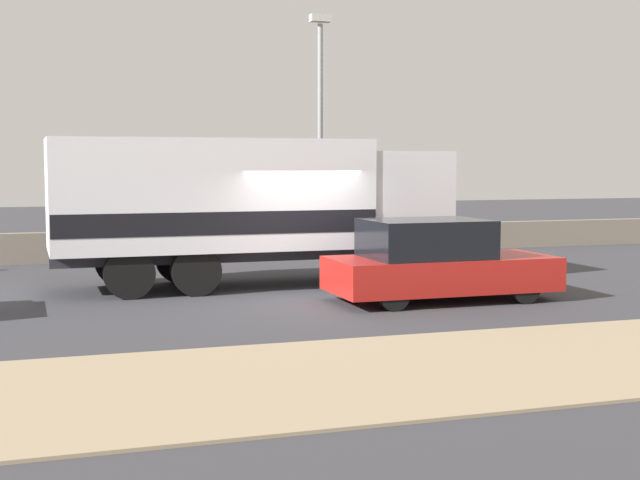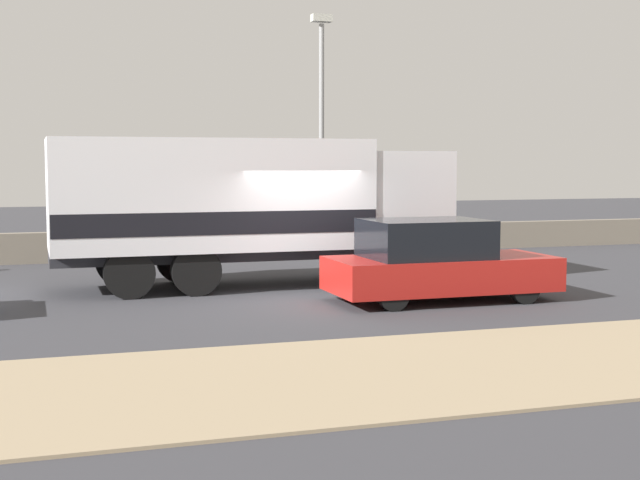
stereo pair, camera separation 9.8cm
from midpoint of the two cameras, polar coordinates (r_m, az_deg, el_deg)
The scene contains 6 objects.
ground_plane at distance 17.72m, azimuth -0.55°, elevation -3.66°, with size 80.00×80.00×0.00m, color #38383D.
dirt_shoulder_foreground at distance 11.85m, azimuth 9.12°, elevation -7.95°, with size 60.00×4.20×0.04m.
stone_wall_backdrop at distance 25.28m, azimuth -6.05°, elevation -0.17°, with size 60.00×0.35×0.82m.
street_lamp at distance 24.76m, azimuth -0.10°, elevation 7.83°, with size 0.56×0.28×6.69m.
box_truck at distance 19.16m, azimuth -4.88°, elevation 2.34°, with size 8.47×2.57×3.15m.
car_hatchback at distance 17.24m, azimuth 7.28°, elevation -1.40°, with size 4.33×1.87×1.58m.
Camera 1 is at (-5.40, -16.66, 2.66)m, focal length 50.00 mm.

